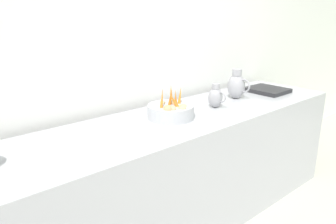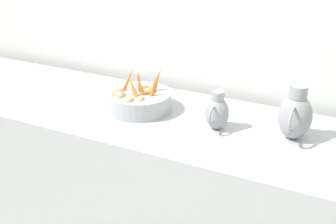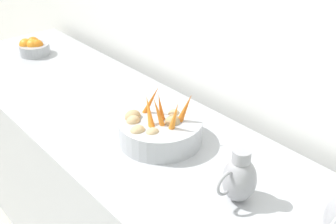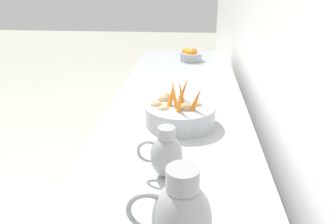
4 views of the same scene
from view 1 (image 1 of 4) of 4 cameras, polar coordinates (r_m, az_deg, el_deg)
The scene contains 6 objects.
tile_wall_left at distance 2.88m, azimuth 2.07°, elevation 15.27°, with size 0.10×8.86×3.00m, color white.
prep_counter at distance 2.48m, azimuth 0.82°, elevation -10.70°, with size 0.73×3.15×0.87m, color #ADAFB5.
vegetable_colander at distance 2.31m, azimuth 0.53°, elevation 0.24°, with size 0.33×0.33×0.22m.
metal_pitcher_tall at distance 2.87m, azimuth 11.79°, elevation 4.52°, with size 0.21×0.15×0.25m.
metal_pitcher_short at distance 2.58m, azimuth 8.23°, elevation 2.62°, with size 0.16×0.11×0.19m.
counter_sink_basin at distance 3.20m, azimuth 16.81°, elevation 3.66°, with size 0.34×0.30×0.04m, color #232326.
Camera 1 is at (0.16, -1.74, 1.60)m, focal length 35.19 mm.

